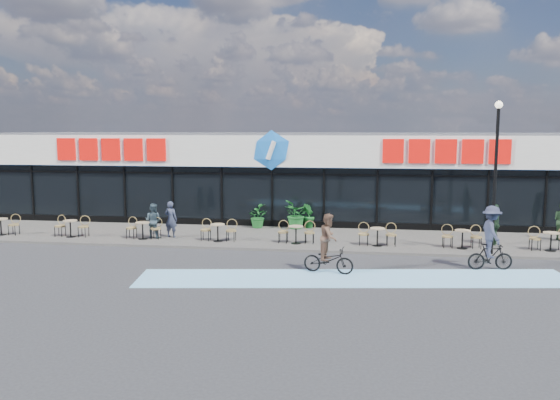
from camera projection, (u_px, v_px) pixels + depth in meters
name	position (u px, v px, depth m)	size (l,w,h in m)	color
ground	(243.00, 263.00, 19.69)	(120.00, 120.00, 0.00)	#28282B
sidewalk	(264.00, 237.00, 24.11)	(44.00, 5.00, 0.10)	#53504A
bike_lane	(354.00, 278.00, 17.67)	(14.00, 2.20, 0.01)	#74B4DB
building	(281.00, 175.00, 29.14)	(30.60, 6.57, 4.75)	black
lamp_post	(496.00, 165.00, 20.24)	(0.28, 0.28, 5.72)	black
bistro_set_0	(2.00, 224.00, 24.40)	(1.54, 0.62, 0.90)	tan
bistro_set_1	(71.00, 226.00, 23.94)	(1.54, 0.62, 0.90)	tan
bistro_set_2	(143.00, 228.00, 23.48)	(1.54, 0.62, 0.90)	tan
bistro_set_3	(218.00, 230.00, 23.02)	(1.54, 0.62, 0.90)	tan
bistro_set_4	(296.00, 232.00, 22.57)	(1.54, 0.62, 0.90)	tan
bistro_set_5	(377.00, 234.00, 22.11)	(1.54, 0.62, 0.90)	tan
bistro_set_6	(462.00, 237.00, 21.65)	(1.54, 0.62, 0.90)	tan
bistro_set_7	(550.00, 239.00, 21.19)	(1.54, 0.62, 0.90)	tan
potted_plant_left	(257.00, 216.00, 26.10)	(0.99, 0.86, 1.11)	#1B5F23
potted_plant_mid	(297.00, 214.00, 25.80)	(1.24, 1.07, 1.37)	#1C6425
potted_plant_right	(309.00, 216.00, 25.97)	(0.65, 0.53, 1.19)	#1A5B21
patron_left	(171.00, 219.00, 23.79)	(0.58, 0.38, 1.59)	#2D3246
patron_right	(153.00, 221.00, 23.64)	(0.73, 0.57, 1.51)	#2F3F49
pedestrian_a	(495.00, 224.00, 22.23)	(0.99, 0.41, 1.68)	#1B301F
cyclist_a	(329.00, 250.00, 18.22)	(1.80, 0.96, 2.02)	black
cyclist_b	(491.00, 240.00, 18.57)	(1.58, 1.22, 2.22)	black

